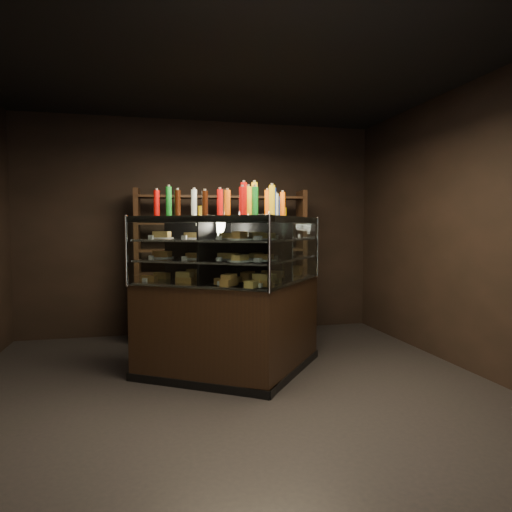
{
  "coord_description": "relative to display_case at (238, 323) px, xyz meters",
  "views": [
    {
      "loc": [
        -0.74,
        -4.0,
        1.5
      ],
      "look_at": [
        0.26,
        0.25,
        1.23
      ],
      "focal_mm": 32.0,
      "sensor_mm": 36.0,
      "label": 1
    }
  ],
  "objects": [
    {
      "name": "potted_conifer",
      "position": [
        0.31,
        0.52,
        -0.16
      ],
      "size": [
        0.31,
        0.31,
        0.66
      ],
      "rotation": [
        0.0,
        0.0,
        -0.11
      ],
      "color": "black",
      "rests_on": "ground"
    },
    {
      "name": "back_shelving",
      "position": [
        0.08,
        1.56,
        0.07
      ],
      "size": [
        2.28,
        0.56,
        2.0
      ],
      "rotation": [
        0.0,
        0.0,
        -0.06
      ],
      "color": "black",
      "rests_on": "ground"
    },
    {
      "name": "display_case",
      "position": [
        0.0,
        0.0,
        0.0
      ],
      "size": [
        2.13,
        1.63,
        1.62
      ],
      "rotation": [
        0.0,
        0.0,
        0.17
      ],
      "color": "black",
      "rests_on": "ground"
    },
    {
      "name": "bottles_top",
      "position": [
        -0.0,
        0.0,
        1.22
      ],
      "size": [
        1.49,
        1.03,
        0.3
      ],
      "color": "#147223",
      "rests_on": "display_case"
    },
    {
      "name": "food_display",
      "position": [
        0.0,
        -0.0,
        0.7
      ],
      "size": [
        1.67,
        1.16,
        0.49
      ],
      "color": "#DDA04F",
      "rests_on": "display_case"
    },
    {
      "name": "ground",
      "position": [
        -0.13,
        -0.49,
        -0.54
      ],
      "size": [
        5.0,
        5.0,
        0.0
      ],
      "primitive_type": "plane",
      "color": "black",
      "rests_on": "ground"
    },
    {
      "name": "room_shell",
      "position": [
        -0.13,
        -0.49,
        1.41
      ],
      "size": [
        5.02,
        5.02,
        3.01
      ],
      "color": "black",
      "rests_on": "ground"
    }
  ]
}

